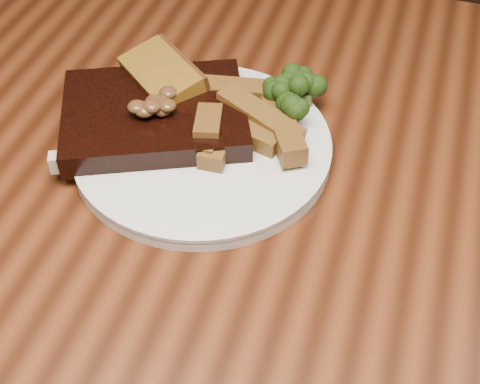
% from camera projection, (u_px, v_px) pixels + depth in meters
% --- Properties ---
extents(dining_table, '(1.60, 0.90, 0.75)m').
position_uv_depth(dining_table, '(257.00, 276.00, 0.69)').
color(dining_table, '#512410').
rests_on(dining_table, ground).
extents(chair_far, '(0.47, 0.47, 0.89)m').
position_uv_depth(chair_far, '(349.00, 73.00, 1.22)').
color(chair_far, black).
rests_on(chair_far, ground).
extents(plate, '(0.28, 0.28, 0.01)m').
position_uv_depth(plate, '(202.00, 148.00, 0.68)').
color(plate, silver).
rests_on(plate, dining_table).
extents(steak, '(0.23, 0.20, 0.03)m').
position_uv_depth(steak, '(155.00, 116.00, 0.69)').
color(steak, black).
rests_on(steak, plate).
extents(steak_bone, '(0.15, 0.07, 0.02)m').
position_uv_depth(steak_bone, '(130.00, 159.00, 0.65)').
color(steak_bone, '#B9B18F').
rests_on(steak_bone, plate).
extents(mushroom_pile, '(0.07, 0.07, 0.03)m').
position_uv_depth(mushroom_pile, '(160.00, 99.00, 0.66)').
color(mushroom_pile, '#52301A').
rests_on(mushroom_pile, steak).
extents(garlic_bread, '(0.11, 0.10, 0.02)m').
position_uv_depth(garlic_bread, '(163.00, 90.00, 0.72)').
color(garlic_bread, brown).
rests_on(garlic_bread, plate).
extents(potato_wedges, '(0.13, 0.13, 0.02)m').
position_uv_depth(potato_wedges, '(256.00, 134.00, 0.67)').
color(potato_wedges, brown).
rests_on(potato_wedges, plate).
extents(broccoli_cluster, '(0.07, 0.07, 0.04)m').
position_uv_depth(broccoli_cluster, '(285.00, 103.00, 0.69)').
color(broccoli_cluster, '#1E370C').
rests_on(broccoli_cluster, plate).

